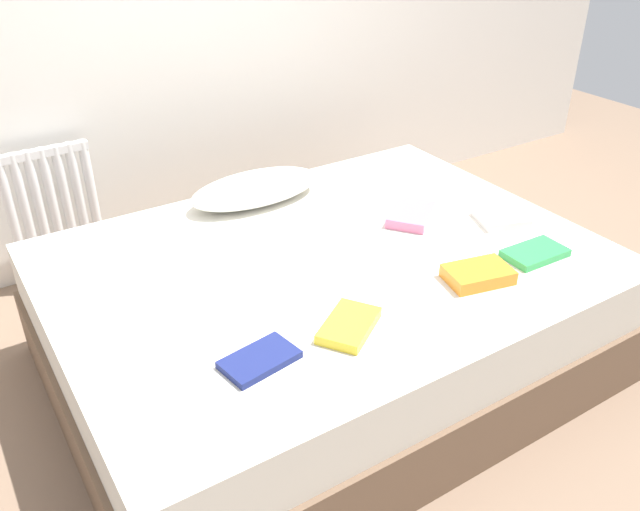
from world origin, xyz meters
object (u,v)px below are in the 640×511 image
Objects in this scene: radiator at (53,204)px; textbook_orange at (478,274)px; textbook_navy at (260,360)px; textbook_pink at (411,215)px; pillow at (256,188)px; textbook_yellow at (349,325)px; textbook_white at (501,217)px; textbook_green at (535,253)px; bed at (327,313)px.

radiator is 2.45× the size of textbook_orange.
textbook_pink is (0.94, 0.47, 0.01)m from textbook_navy.
textbook_pink is at bearing -44.16° from radiator.
pillow reaches higher than textbook_yellow.
textbook_pink is (0.10, 0.48, -0.00)m from textbook_orange.
textbook_white is 0.97m from textbook_yellow.
textbook_white reaches higher than textbook_navy.
textbook_yellow is 1.01× the size of textbook_navy.
textbook_yellow is 0.54m from textbook_orange.
textbook_pink is at bearing 2.78° from textbook_yellow.
textbook_orange is 0.29m from textbook_green.
textbook_yellow is at bearing -71.83° from radiator.
textbook_pink reaches higher than textbook_green.
bed is 3.69× the size of radiator.
textbook_navy is at bearing 144.41° from textbook_yellow.
bed is 9.03× the size of textbook_orange.
textbook_white is at bearing 70.91° from textbook_green.
textbook_green is (1.14, -0.01, 0.00)m from textbook_navy.
textbook_navy is at bearing -147.33° from textbook_white.
textbook_green is at bearing -33.96° from textbook_yellow.
textbook_orange is 0.96× the size of textbook_green.
radiator is at bearing 120.76° from bed.
pillow is 2.52× the size of textbook_green.
pillow is at bearing 89.73° from bed.
textbook_white is at bearing 47.35° from textbook_orange.
textbook_orange reaches higher than textbook_navy.
textbook_orange reaches higher than textbook_pink.
radiator reaches higher than textbook_green.
textbook_yellow is at bearing -168.17° from textbook_orange.
bed is 0.52m from textbook_yellow.
textbook_white is at bearing -17.90° from textbook_yellow.
pillow is 1.16m from textbook_green.
radiator is 2.49× the size of textbook_navy.
bed is 0.81m from textbook_green.
textbook_yellow is 0.31m from textbook_navy.
pillow is 2.67× the size of textbook_navy.
radiator is at bearing 135.82° from textbook_orange.
bed is at bearing 151.97° from textbook_pink.
pillow reaches higher than textbook_orange.
textbook_yellow is at bearing -143.10° from textbook_white.
textbook_green is at bearing -32.41° from bed.
textbook_orange is (0.54, -0.01, 0.01)m from textbook_yellow.
textbook_orange reaches higher than bed.
radiator is 2.11m from textbook_green.
textbook_pink is at bearing 113.38° from textbook_green.
textbook_green is (1.36, -1.61, 0.11)m from radiator.
textbook_yellow is at bearing -101.06° from pillow.
textbook_green is (0.64, -0.41, 0.27)m from bed.
textbook_orange is at bearing -138.56° from textbook_pink.
textbook_orange is (0.84, -0.01, 0.01)m from textbook_navy.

